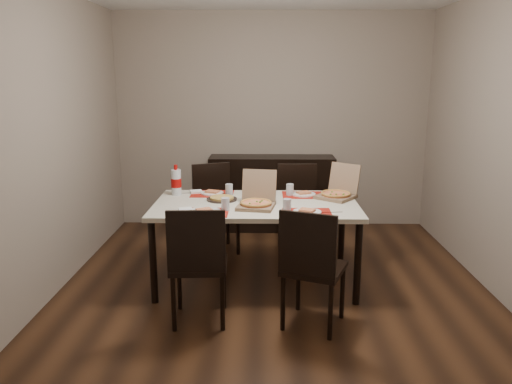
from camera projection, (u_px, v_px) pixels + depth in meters
The scene contains 18 objects.
ground at pixel (274, 289), 4.47m from camera, with size 3.80×4.00×0.02m, color #3D2312.
room_walls at pixel (275, 89), 4.49m from camera, with size 3.84×4.02×2.62m.
sideboard at pixel (272, 193), 6.09m from camera, with size 1.50×0.40×0.90m, color black.
dining_table at pixel (256, 210), 4.44m from camera, with size 1.80×1.00×0.75m.
chair_near_left at pixel (198, 261), 3.71m from camera, with size 0.44×0.44×0.93m.
chair_near_right at pixel (312, 264), 3.64m from camera, with size 0.55×0.55×0.93m.
chair_far_left at pixel (215, 204), 5.35m from camera, with size 0.54×0.54×0.93m.
chair_far_right at pixel (298, 204), 5.31m from camera, with size 0.43×0.43×0.93m.
setting_near_left at pixel (207, 210), 4.12m from camera, with size 0.50×0.30×0.11m.
setting_near_right at pixel (301, 210), 4.11m from camera, with size 0.50×0.30×0.11m.
setting_far_left at pixel (215, 192), 4.74m from camera, with size 0.51×0.30×0.11m.
setting_far_right at pixel (300, 193), 4.70m from camera, with size 0.49×0.30×0.11m.
napkin_loose at pixel (250, 205), 4.33m from camera, with size 0.12×0.11×0.02m, color white.
pizza_box_center at pixel (257, 201), 4.28m from camera, with size 0.35×0.38×0.30m.
pizza_box_right at pixel (337, 192), 4.60m from camera, with size 0.44×0.45×0.30m.
faina_plate at pixel (222, 199), 4.53m from camera, with size 0.28×0.28×0.03m.
dip_bowl at pixel (262, 196), 4.61m from camera, with size 0.11×0.11×0.03m, color white.
soda_bottle at pixel (176, 182), 4.70m from camera, with size 0.10×0.10×0.29m.
Camera 1 is at (-0.08, -4.15, 1.86)m, focal length 35.00 mm.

